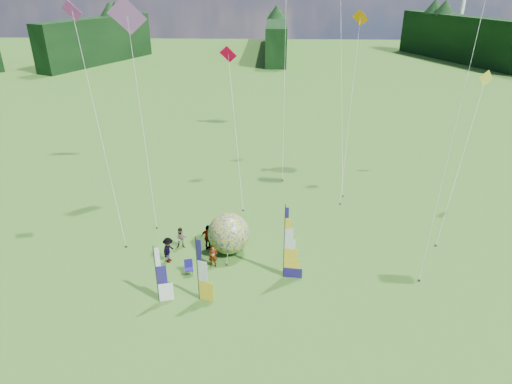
{
  "coord_description": "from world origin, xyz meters",
  "views": [
    {
      "loc": [
        -0.03,
        -19.08,
        16.75
      ],
      "look_at": [
        -1.0,
        4.0,
        5.5
      ],
      "focal_mm": 32.0,
      "sensor_mm": 36.0,
      "label": 1
    }
  ],
  "objects_px": {
    "side_banner_far": "(156,276)",
    "spectator_b": "(181,238)",
    "spectator_a": "(213,256)",
    "spectator_c": "(169,250)",
    "feather_banner_main": "(284,243)",
    "spectator_d": "(208,238)",
    "kite_whale": "(342,67)",
    "side_banner_left": "(198,270)",
    "camp_chair": "(189,268)",
    "bol_inflatable": "(229,233)"
  },
  "relations": [
    {
      "from": "feather_banner_main",
      "to": "spectator_c",
      "type": "bearing_deg",
      "value": 176.16
    },
    {
      "from": "feather_banner_main",
      "to": "spectator_c",
      "type": "distance_m",
      "value": 7.51
    },
    {
      "from": "side_banner_far",
      "to": "spectator_a",
      "type": "relative_size",
      "value": 2.31
    },
    {
      "from": "spectator_a",
      "to": "spectator_c",
      "type": "bearing_deg",
      "value": 169.75
    },
    {
      "from": "spectator_a",
      "to": "camp_chair",
      "type": "distance_m",
      "value": 1.69
    },
    {
      "from": "spectator_a",
      "to": "spectator_c",
      "type": "relative_size",
      "value": 0.89
    },
    {
      "from": "feather_banner_main",
      "to": "bol_inflatable",
      "type": "bearing_deg",
      "value": 149.46
    },
    {
      "from": "bol_inflatable",
      "to": "camp_chair",
      "type": "xyz_separation_m",
      "value": [
        -2.19,
        -2.69,
        -0.88
      ]
    },
    {
      "from": "spectator_d",
      "to": "feather_banner_main",
      "type": "bearing_deg",
      "value": 173.58
    },
    {
      "from": "kite_whale",
      "to": "spectator_a",
      "type": "bearing_deg",
      "value": -99.49
    },
    {
      "from": "side_banner_left",
      "to": "spectator_b",
      "type": "height_order",
      "value": "side_banner_left"
    },
    {
      "from": "spectator_c",
      "to": "feather_banner_main",
      "type": "bearing_deg",
      "value": -87.14
    },
    {
      "from": "spectator_a",
      "to": "kite_whale",
      "type": "distance_m",
      "value": 20.41
    },
    {
      "from": "spectator_b",
      "to": "spectator_d",
      "type": "relative_size",
      "value": 0.81
    },
    {
      "from": "side_banner_far",
      "to": "spectator_a",
      "type": "distance_m",
      "value": 4.5
    },
    {
      "from": "spectator_b",
      "to": "spectator_d",
      "type": "bearing_deg",
      "value": -10.77
    },
    {
      "from": "spectator_a",
      "to": "spectator_d",
      "type": "bearing_deg",
      "value": 103.68
    },
    {
      "from": "bol_inflatable",
      "to": "spectator_b",
      "type": "xyz_separation_m",
      "value": [
        -3.2,
        0.29,
        -0.61
      ]
    },
    {
      "from": "side_banner_far",
      "to": "spectator_c",
      "type": "xyz_separation_m",
      "value": [
        -0.26,
        3.92,
        -0.91
      ]
    },
    {
      "from": "feather_banner_main",
      "to": "spectator_b",
      "type": "relative_size",
      "value": 3.2
    },
    {
      "from": "spectator_a",
      "to": "side_banner_far",
      "type": "bearing_deg",
      "value": -129.01
    },
    {
      "from": "feather_banner_main",
      "to": "camp_chair",
      "type": "relative_size",
      "value": 4.96
    },
    {
      "from": "bol_inflatable",
      "to": "kite_whale",
      "type": "height_order",
      "value": "kite_whale"
    },
    {
      "from": "spectator_c",
      "to": "camp_chair",
      "type": "relative_size",
      "value": 1.79
    },
    {
      "from": "spectator_a",
      "to": "spectator_c",
      "type": "xyz_separation_m",
      "value": [
        -2.87,
        0.39,
        0.09
      ]
    },
    {
      "from": "spectator_b",
      "to": "spectator_d",
      "type": "height_order",
      "value": "spectator_d"
    },
    {
      "from": "spectator_a",
      "to": "bol_inflatable",
      "type": "bearing_deg",
      "value": 62.55
    },
    {
      "from": "side_banner_far",
      "to": "spectator_b",
      "type": "height_order",
      "value": "side_banner_far"
    },
    {
      "from": "spectator_a",
      "to": "spectator_d",
      "type": "xyz_separation_m",
      "value": [
        -0.54,
        1.88,
        0.15
      ]
    },
    {
      "from": "bol_inflatable",
      "to": "camp_chair",
      "type": "height_order",
      "value": "bol_inflatable"
    },
    {
      "from": "side_banner_left",
      "to": "camp_chair",
      "type": "bearing_deg",
      "value": 129.78
    },
    {
      "from": "feather_banner_main",
      "to": "spectator_a",
      "type": "relative_size",
      "value": 3.1
    },
    {
      "from": "feather_banner_main",
      "to": "side_banner_left",
      "type": "distance_m",
      "value": 5.3
    },
    {
      "from": "side_banner_left",
      "to": "kite_whale",
      "type": "distance_m",
      "value": 22.75
    },
    {
      "from": "side_banner_far",
      "to": "spectator_c",
      "type": "bearing_deg",
      "value": 79.41
    },
    {
      "from": "feather_banner_main",
      "to": "kite_whale",
      "type": "relative_size",
      "value": 0.25
    },
    {
      "from": "camp_chair",
      "to": "kite_whale",
      "type": "relative_size",
      "value": 0.05
    },
    {
      "from": "spectator_a",
      "to": "spectator_b",
      "type": "distance_m",
      "value": 3.14
    },
    {
      "from": "feather_banner_main",
      "to": "side_banner_far",
      "type": "height_order",
      "value": "feather_banner_main"
    },
    {
      "from": "side_banner_left",
      "to": "kite_whale",
      "type": "height_order",
      "value": "kite_whale"
    },
    {
      "from": "side_banner_far",
      "to": "bol_inflatable",
      "type": "relative_size",
      "value": 1.31
    },
    {
      "from": "side_banner_far",
      "to": "spectator_b",
      "type": "bearing_deg",
      "value": 73.32
    },
    {
      "from": "spectator_a",
      "to": "kite_whale",
      "type": "bearing_deg",
      "value": 57.26
    },
    {
      "from": "spectator_a",
      "to": "camp_chair",
      "type": "xyz_separation_m",
      "value": [
        -1.37,
        -0.94,
        -0.29
      ]
    },
    {
      "from": "side_banner_left",
      "to": "spectator_c",
      "type": "relative_size",
      "value": 2.31
    },
    {
      "from": "feather_banner_main",
      "to": "spectator_d",
      "type": "relative_size",
      "value": 2.59
    },
    {
      "from": "spectator_d",
      "to": "camp_chair",
      "type": "relative_size",
      "value": 1.91
    },
    {
      "from": "side_banner_far",
      "to": "spectator_d",
      "type": "height_order",
      "value": "side_banner_far"
    },
    {
      "from": "side_banner_far",
      "to": "spectator_b",
      "type": "xyz_separation_m",
      "value": [
        0.23,
        5.57,
        -1.03
      ]
    },
    {
      "from": "feather_banner_main",
      "to": "kite_whale",
      "type": "xyz_separation_m",
      "value": [
        4.96,
        16.91,
        6.98
      ]
    }
  ]
}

